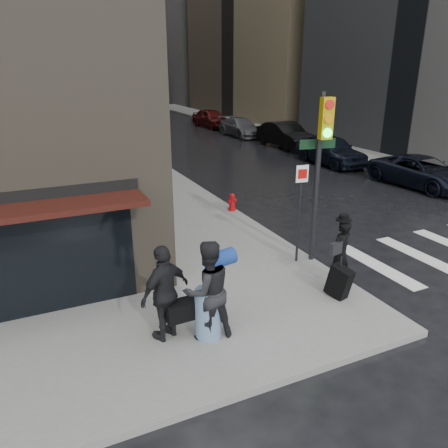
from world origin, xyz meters
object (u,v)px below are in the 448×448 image
at_px(fire_hydrant, 232,203).
at_px(parked_car_2, 285,135).
at_px(parked_car_3, 241,127).
at_px(parked_car_1, 331,150).
at_px(parked_car_4, 211,118).
at_px(man_overcoat, 340,258).
at_px(man_jeans, 207,290).
at_px(man_greycoat, 165,293).
at_px(parked_car_0, 422,172).
at_px(traffic_light, 319,157).

bearing_deg(fire_hydrant, parked_car_2, 49.88).
bearing_deg(parked_car_3, fire_hydrant, -119.79).
distance_m(parked_car_1, parked_car_3, 11.20).
bearing_deg(parked_car_4, fire_hydrant, -117.25).
relative_size(man_overcoat, man_jeans, 0.91).
bearing_deg(parked_car_1, fire_hydrant, -146.84).
xyz_separation_m(man_greycoat, parked_car_1, (13.40, 12.14, -0.31)).
relative_size(parked_car_0, parked_car_4, 1.05).
xyz_separation_m(man_jeans, parked_car_0, (13.44, 6.87, -0.49)).
xyz_separation_m(traffic_light, parked_car_1, (8.68, 10.39, -2.22)).
bearing_deg(parked_car_4, parked_car_2, -92.95).
relative_size(traffic_light, parked_car_0, 0.91).
relative_size(man_jeans, fire_hydrant, 3.14).
bearing_deg(parked_car_0, parked_car_1, 94.41).
xyz_separation_m(man_overcoat, parked_car_0, (9.78, 6.32, -0.24)).
bearing_deg(man_overcoat, parked_car_4, -122.04).
xyz_separation_m(parked_car_0, parked_car_3, (-0.63, 16.79, 0.01)).
height_order(man_jeans, parked_car_0, man_jeans).
relative_size(parked_car_1, parked_car_4, 1.02).
xyz_separation_m(man_jeans, man_greycoat, (-0.73, 0.33, -0.05)).
bearing_deg(man_greycoat, man_jeans, 131.94).
distance_m(man_overcoat, parked_car_0, 11.64).
relative_size(parked_car_3, parked_car_4, 1.01).
bearing_deg(fire_hydrant, parked_car_3, 62.00).
xyz_separation_m(man_jeans, traffic_light, (3.99, 2.07, 1.86)).
xyz_separation_m(parked_car_1, parked_car_4, (0.07, 16.79, -0.02)).
relative_size(traffic_light, parked_car_2, 0.90).
distance_m(man_jeans, parked_car_2, 22.42).
bearing_deg(parked_car_2, parked_car_4, 92.67).
relative_size(man_overcoat, fire_hydrant, 2.85).
xyz_separation_m(parked_car_2, parked_car_3, (-0.47, 5.60, -0.13)).
bearing_deg(man_greycoat, parked_car_2, -152.40).
height_order(man_jeans, parked_car_3, man_jeans).
bearing_deg(fire_hydrant, man_greycoat, -125.06).
xyz_separation_m(traffic_light, parked_car_3, (8.82, 21.58, -2.34)).
bearing_deg(parked_car_3, parked_car_4, 88.87).
distance_m(man_overcoat, parked_car_2, 19.98).
bearing_deg(man_overcoat, parked_car_3, -126.08).
distance_m(man_jeans, parked_car_3, 26.91).
xyz_separation_m(man_overcoat, parked_car_2, (9.62, 17.51, -0.10)).
xyz_separation_m(traffic_light, parked_car_0, (9.45, 4.79, -2.35)).
distance_m(parked_car_1, parked_car_2, 5.63).
bearing_deg(man_jeans, man_overcoat, -173.83).
height_order(man_jeans, parked_car_4, man_jeans).
distance_m(fire_hydrant, parked_car_0, 9.50).
bearing_deg(man_overcoat, traffic_light, -116.63).
xyz_separation_m(parked_car_3, parked_car_4, (-0.06, 5.60, 0.11)).
bearing_deg(fire_hydrant, traffic_light, -89.47).
bearing_deg(parked_car_3, traffic_light, -114.02).
xyz_separation_m(man_jeans, parked_car_2, (13.28, 18.06, -0.35)).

